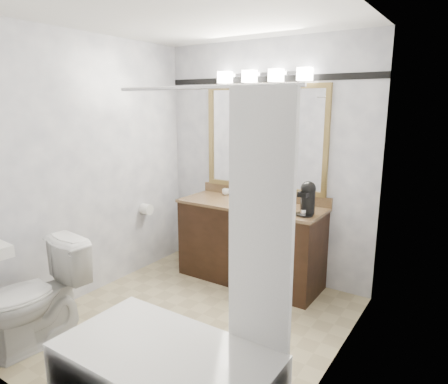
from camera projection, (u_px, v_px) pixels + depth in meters
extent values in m
cube|color=tan|center=(191.00, 323.00, 3.47)|extent=(2.40, 2.60, 0.01)
cube|color=white|center=(185.00, 13.00, 2.92)|extent=(2.40, 2.60, 0.01)
cube|color=white|center=(265.00, 162.00, 4.26)|extent=(2.40, 0.01, 2.50)
cube|color=white|center=(37.00, 220.00, 2.13)|extent=(2.40, 0.01, 2.50)
cube|color=white|center=(90.00, 168.00, 3.84)|extent=(0.01, 2.60, 2.50)
cube|color=white|center=(337.00, 201.00, 2.55)|extent=(0.01, 2.60, 2.50)
cube|color=black|center=(250.00, 244.00, 4.21)|extent=(1.50, 0.55, 0.82)
cube|color=#967247|center=(251.00, 205.00, 4.11)|extent=(1.53, 0.58, 0.03)
cube|color=#967247|center=(263.00, 194.00, 4.32)|extent=(1.53, 0.03, 0.10)
ellipsoid|color=white|center=(250.00, 206.00, 4.12)|extent=(0.44, 0.34, 0.14)
cube|color=olive|center=(265.00, 87.00, 4.07)|extent=(1.40, 0.04, 0.05)
cube|color=olive|center=(263.00, 187.00, 4.30)|extent=(1.40, 0.04, 0.05)
cube|color=olive|center=(211.00, 136.00, 4.55)|extent=(0.05, 0.04, 1.00)
cube|color=olive|center=(326.00, 142.00, 3.82)|extent=(0.05, 0.04, 1.00)
cube|color=white|center=(264.00, 138.00, 4.19)|extent=(1.30, 0.01, 1.00)
cube|color=silver|center=(265.00, 74.00, 4.04)|extent=(0.90, 0.05, 0.03)
cube|color=white|center=(225.00, 77.00, 4.24)|extent=(0.12, 0.12, 0.12)
cube|color=white|center=(250.00, 76.00, 4.08)|extent=(0.12, 0.12, 0.12)
cube|color=white|center=(276.00, 75.00, 3.92)|extent=(0.12, 0.12, 0.12)
cube|color=white|center=(305.00, 74.00, 3.76)|extent=(0.12, 0.12, 0.12)
cube|color=black|center=(266.00, 79.00, 4.07)|extent=(2.40, 0.01, 0.06)
cube|color=white|center=(166.00, 383.00, 2.38)|extent=(1.30, 0.72, 0.45)
cylinder|color=silver|center=(200.00, 87.00, 2.32)|extent=(1.30, 0.02, 0.02)
cube|color=white|center=(261.00, 227.00, 2.25)|extent=(0.40, 0.04, 1.55)
cylinder|color=white|center=(146.00, 209.00, 4.47)|extent=(0.11, 0.12, 0.12)
imported|color=white|center=(34.00, 297.00, 3.07)|extent=(0.54, 0.84, 0.81)
cube|color=white|center=(0.00, 250.00, 2.81)|extent=(0.21, 0.13, 0.08)
cylinder|color=black|center=(304.00, 215.00, 3.67)|extent=(0.16, 0.16, 0.02)
cylinder|color=black|center=(308.00, 201.00, 3.68)|extent=(0.14, 0.14, 0.24)
sphere|color=black|center=(308.00, 189.00, 3.66)|extent=(0.14, 0.14, 0.14)
cube|color=black|center=(304.00, 194.00, 3.61)|extent=(0.10, 0.10, 0.05)
cylinder|color=silver|center=(303.00, 212.00, 3.65)|extent=(0.05, 0.05, 0.05)
imported|color=white|center=(226.00, 192.00, 4.50)|extent=(0.11, 0.11, 0.07)
imported|color=white|center=(257.00, 194.00, 4.30)|extent=(0.06, 0.06, 0.11)
imported|color=white|center=(274.00, 199.00, 4.11)|extent=(0.09, 0.09, 0.09)
cube|color=beige|center=(255.00, 200.00, 4.22)|extent=(0.08, 0.06, 0.02)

